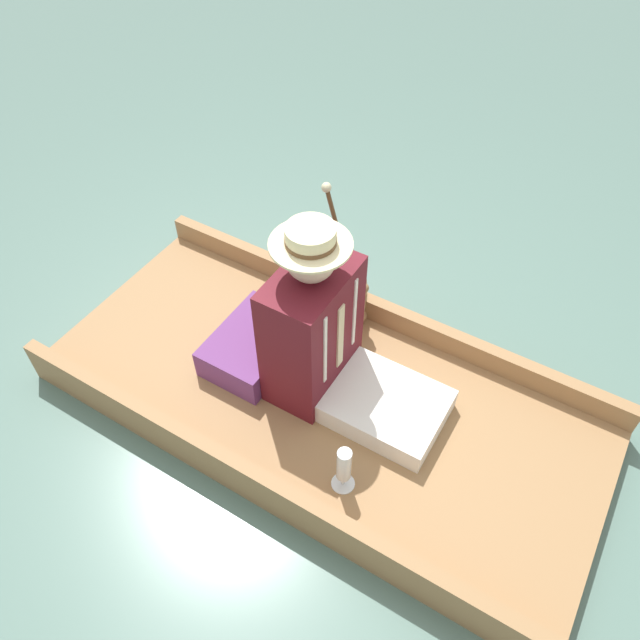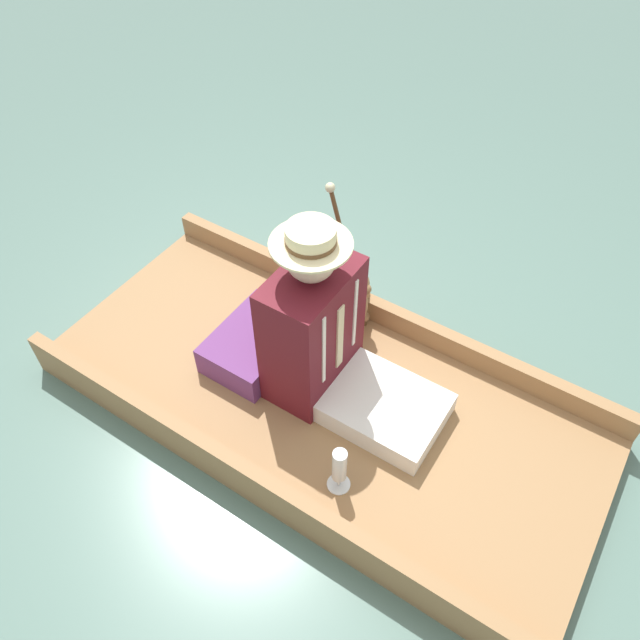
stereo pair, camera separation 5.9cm
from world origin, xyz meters
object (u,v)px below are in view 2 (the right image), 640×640
seated_person (327,339)px  teddy_bear (355,300)px  walking_cane (345,247)px  wine_glass (339,467)px

seated_person → teddy_bear: size_ratio=2.47×
walking_cane → teddy_bear: bearing=74.3°
seated_person → teddy_bear: 0.43m
seated_person → wine_glass: 0.53m
wine_glass → walking_cane: 0.99m
walking_cane → wine_glass: bearing=30.7°
wine_glass → walking_cane: walking_cane is taller
teddy_bear → walking_cane: bearing=-105.7°
walking_cane → seated_person: bearing=22.1°
seated_person → teddy_bear: (-0.39, -0.09, -0.15)m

